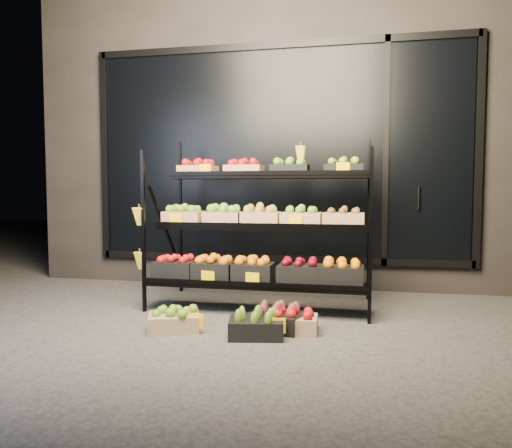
% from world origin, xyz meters
% --- Properties ---
extents(ground, '(24.00, 24.00, 0.00)m').
position_xyz_m(ground, '(0.00, 0.00, 0.00)').
color(ground, '#514F4C').
rests_on(ground, ground).
extents(building, '(6.00, 2.08, 3.50)m').
position_xyz_m(building, '(0.00, 2.59, 1.75)').
color(building, '#2D2826').
rests_on(building, ground).
extents(display_rack, '(2.18, 1.02, 1.69)m').
position_xyz_m(display_rack, '(-0.01, 0.60, 0.79)').
color(display_rack, black).
rests_on(display_rack, ground).
extents(tag_floor_a, '(0.13, 0.01, 0.12)m').
position_xyz_m(tag_floor_a, '(-0.32, -0.40, 0.06)').
color(tag_floor_a, '#FECB00').
rests_on(tag_floor_a, ground).
extents(tag_floor_b, '(0.13, 0.01, 0.12)m').
position_xyz_m(tag_floor_b, '(0.33, -0.40, 0.06)').
color(tag_floor_b, '#FECB00').
rests_on(tag_floor_b, ground).
extents(floor_crate_left, '(0.47, 0.41, 0.20)m').
position_xyz_m(floor_crate_left, '(-0.52, -0.37, 0.09)').
color(floor_crate_left, tan).
rests_on(floor_crate_left, ground).
extents(floor_crate_midleft, '(0.46, 0.38, 0.21)m').
position_xyz_m(floor_crate_midleft, '(0.16, -0.39, 0.10)').
color(floor_crate_midleft, black).
rests_on(floor_crate_midleft, ground).
extents(floor_crate_midright, '(0.39, 0.30, 0.19)m').
position_xyz_m(floor_crate_midright, '(0.43, -0.20, 0.09)').
color(floor_crate_midright, tan).
rests_on(floor_crate_midright, ground).
extents(floor_crate_right, '(0.49, 0.41, 0.21)m').
position_xyz_m(floor_crate_right, '(0.29, -0.16, 0.10)').
color(floor_crate_right, black).
rests_on(floor_crate_right, ground).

